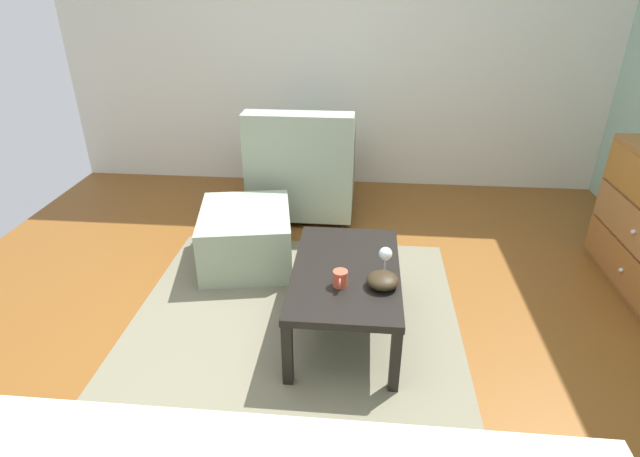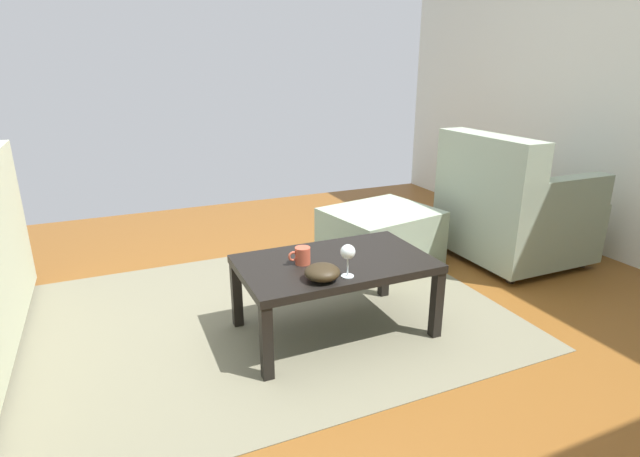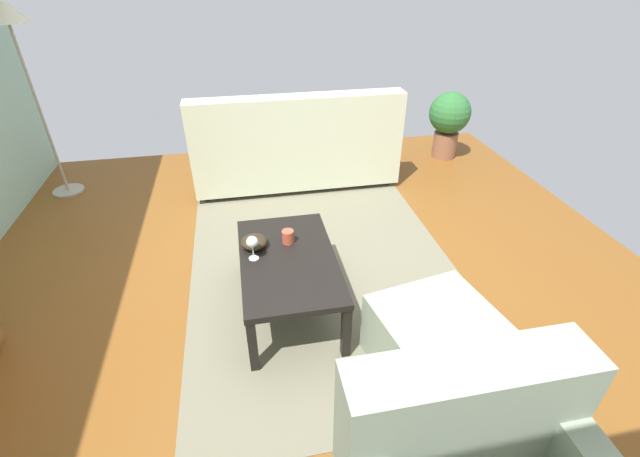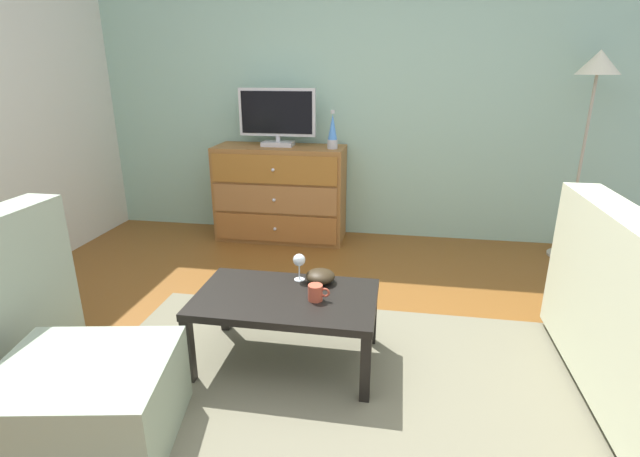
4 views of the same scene
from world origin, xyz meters
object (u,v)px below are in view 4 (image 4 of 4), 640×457
(tv, at_px, (277,116))
(mug, at_px, (316,293))
(coffee_table, at_px, (286,304))
(wine_glass, at_px, (299,261))
(bowl_decorative, at_px, (320,276))
(ottoman, at_px, (89,403))
(standing_lamp, at_px, (595,83))
(dresser, at_px, (281,193))
(lava_lamp, at_px, (333,132))

(tv, height_order, mug, tv)
(tv, distance_m, coffee_table, 2.18)
(coffee_table, height_order, wine_glass, wine_glass)
(tv, xyz_separation_m, coffee_table, (0.53, -1.96, -0.78))
(bowl_decorative, bearing_deg, ottoman, -132.94)
(bowl_decorative, distance_m, standing_lamp, 2.70)
(mug, xyz_separation_m, ottoman, (-0.86, -0.69, -0.25))
(dresser, height_order, lava_lamp, lava_lamp)
(lava_lamp, xyz_separation_m, coffee_table, (0.03, -1.90, -0.66))
(tv, height_order, lava_lamp, tv)
(mug, relative_size, bowl_decorative, 0.69)
(dresser, distance_m, tv, 0.70)
(ottoman, height_order, standing_lamp, standing_lamp)
(dresser, distance_m, bowl_decorative, 1.87)
(coffee_table, bearing_deg, mug, -7.88)
(bowl_decorative, height_order, standing_lamp, standing_lamp)
(coffee_table, distance_m, ottoman, 1.01)
(lava_lamp, height_order, wine_glass, lava_lamp)
(dresser, bearing_deg, bowl_decorative, -69.05)
(wine_glass, xyz_separation_m, ottoman, (-0.72, -0.92, -0.32))
(ottoman, distance_m, standing_lamp, 3.95)
(wine_glass, bearing_deg, dresser, 107.51)
(wine_glass, xyz_separation_m, bowl_decorative, (0.12, -0.01, -0.08))
(bowl_decorative, xyz_separation_m, standing_lamp, (1.85, 1.70, 0.99))
(wine_glass, height_order, ottoman, wine_glass)
(coffee_table, height_order, standing_lamp, standing_lamp)
(lava_lamp, distance_m, coffee_table, 2.01)
(ottoman, bearing_deg, dresser, 86.28)
(dresser, xyz_separation_m, tv, (-0.02, 0.02, 0.70))
(dresser, xyz_separation_m, mug, (0.68, -1.96, 0.01))
(wine_glass, bearing_deg, bowl_decorative, -5.84)
(lava_lamp, relative_size, coffee_table, 0.34)
(lava_lamp, xyz_separation_m, mug, (0.19, -1.92, -0.57))
(coffee_table, bearing_deg, dresser, 104.89)
(coffee_table, distance_m, wine_glass, 0.26)
(tv, height_order, ottoman, tv)
(dresser, relative_size, lava_lamp, 3.57)
(mug, distance_m, ottoman, 1.13)
(tv, bearing_deg, ottoman, -93.31)
(lava_lamp, xyz_separation_m, bowl_decorative, (0.18, -1.71, -0.58))
(tv, height_order, wine_glass, tv)
(lava_lamp, bearing_deg, tv, 172.43)
(bowl_decorative, bearing_deg, mug, -86.36)
(coffee_table, relative_size, ottoman, 1.37)
(lava_lamp, distance_m, mug, 2.01)
(tv, xyz_separation_m, standing_lamp, (2.54, -0.07, 0.29))
(mug, height_order, ottoman, mug)
(coffee_table, xyz_separation_m, wine_glass, (0.03, 0.20, 0.16))
(lava_lamp, xyz_separation_m, ottoman, (-0.66, -2.61, -0.82))
(wine_glass, height_order, mug, wine_glass)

